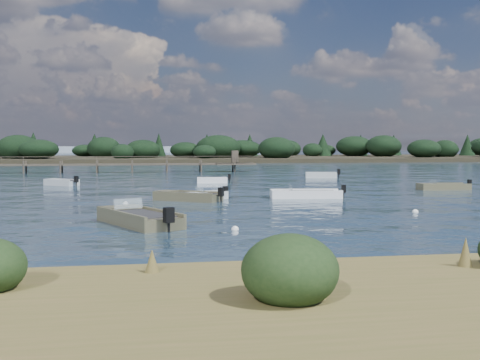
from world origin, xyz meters
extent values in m
plane|color=#172837|center=(0.00, 60.00, 0.00)|extent=(400.00, 400.00, 0.00)
cube|color=black|center=(0.00, -12.20, 0.00)|extent=(160.00, 0.60, 0.30)
cube|color=brown|center=(15.28, 15.41, 0.09)|extent=(3.95, 1.63, 0.60)
cube|color=brown|center=(13.80, 15.48, 0.44)|extent=(0.99, 1.36, 0.12)
cube|color=#252528|center=(15.59, 15.40, 0.37)|extent=(2.69, 1.29, 0.10)
cube|color=brown|center=(15.25, 14.73, 0.44)|extent=(3.89, 0.27, 0.12)
cube|color=brown|center=(15.31, 16.10, 0.44)|extent=(3.89, 0.27, 0.12)
cube|color=black|center=(17.41, 15.32, 0.54)|extent=(0.25, 0.30, 0.48)
cylinder|color=black|center=(17.41, 15.32, 0.13)|extent=(0.09, 0.09, 0.48)
cube|color=silver|center=(14.42, 15.45, 0.65)|extent=(0.18, 1.06, 0.36)
cube|color=#B3B8BA|center=(-3.73, 10.31, 0.09)|extent=(2.84, 2.29, 0.61)
cube|color=#B3B8BA|center=(-4.60, 9.79, 0.44)|extent=(1.05, 1.16, 0.12)
cube|color=#252528|center=(-3.55, 10.42, 0.37)|extent=(2.00, 1.67, 0.10)
cube|color=#B3B8BA|center=(-3.48, 9.89, 0.44)|extent=(2.34, 1.46, 0.12)
cube|color=#B3B8BA|center=(-3.98, 10.73, 0.44)|extent=(2.34, 1.46, 0.12)
cube|color=black|center=(-2.43, 11.09, 0.55)|extent=(0.36, 0.38, 0.48)
cylinder|color=black|center=(-2.43, 11.09, 0.13)|extent=(0.12, 0.12, 0.48)
cube|color=silver|center=(-4.24, 10.01, 0.65)|extent=(0.52, 0.74, 0.36)
cube|color=white|center=(-1.51, 26.17, 0.09)|extent=(2.80, 1.32, 0.63)
cube|color=white|center=(-2.54, 26.26, 0.46)|extent=(0.74, 1.03, 0.13)
cube|color=#252528|center=(-1.30, 26.15, 0.39)|extent=(1.91, 1.03, 0.11)
cube|color=white|center=(-1.56, 25.68, 0.46)|extent=(2.71, 0.35, 0.13)
cube|color=white|center=(-1.47, 26.65, 0.46)|extent=(2.71, 0.35, 0.13)
cube|color=black|center=(0.03, 26.03, 0.57)|extent=(0.28, 0.33, 0.50)
cylinder|color=black|center=(0.03, 26.03, 0.14)|extent=(0.10, 0.10, 0.50)
cube|color=white|center=(2.79, 10.25, 0.10)|extent=(4.75, 2.26, 0.67)
cube|color=white|center=(1.06, 10.46, 0.49)|extent=(1.28, 1.67, 0.13)
cube|color=#252528|center=(3.15, 10.20, 0.41)|extent=(3.26, 1.74, 0.11)
cube|color=white|center=(2.69, 9.45, 0.49)|extent=(4.56, 0.67, 0.13)
cube|color=white|center=(2.89, 11.04, 0.49)|extent=(4.56, 0.67, 0.13)
cube|color=black|center=(5.27, 9.94, 0.60)|extent=(0.30, 0.35, 0.52)
cylinder|color=black|center=(5.27, 9.94, 0.14)|extent=(0.11, 0.11, 0.52)
cube|color=silver|center=(1.79, 10.37, 0.72)|extent=(0.30, 1.25, 0.40)
cube|color=brown|center=(-5.00, 9.70, 0.10)|extent=(4.37, 3.64, 0.70)
cube|color=brown|center=(-6.33, 10.58, 0.51)|extent=(1.63, 1.75, 0.14)
cube|color=#252528|center=(-4.73, 9.51, 0.43)|extent=(3.08, 2.63, 0.12)
cube|color=brown|center=(-5.41, 9.08, 0.51)|extent=(3.55, 2.41, 0.14)
cube|color=brown|center=(-4.60, 10.31, 0.51)|extent=(3.55, 2.41, 0.14)
cube|color=black|center=(-3.08, 8.42, 0.63)|extent=(0.42, 0.44, 0.55)
cylinder|color=black|center=(-3.08, 8.42, 0.15)|extent=(0.14, 0.14, 0.55)
cube|color=brown|center=(-8.01, -1.19, 0.11)|extent=(3.90, 5.47, 0.78)
cube|color=brown|center=(-8.84, 0.58, 0.57)|extent=(2.08, 1.84, 0.16)
cube|color=#252528|center=(-7.84, -1.57, 0.48)|extent=(2.86, 3.82, 0.13)
cube|color=brown|center=(-8.81, -1.57, 0.57)|extent=(2.30, 4.73, 0.16)
cube|color=brown|center=(-7.21, -0.82, 0.57)|extent=(2.30, 4.73, 0.16)
cube|color=black|center=(-6.82, -3.75, 0.71)|extent=(0.48, 0.44, 0.62)
cylinder|color=black|center=(-6.82, -3.75, 0.17)|extent=(0.15, 0.15, 0.62)
cube|color=silver|center=(-8.49, -0.17, 0.84)|extent=(1.32, 0.74, 0.47)
cube|color=#B3B8BA|center=(-14.59, 25.09, 0.09)|extent=(3.13, 2.87, 0.66)
cube|color=#B3B8BA|center=(-15.48, 25.82, 0.48)|extent=(1.26, 1.32, 0.13)
cube|color=#252528|center=(-14.40, 24.94, 0.41)|extent=(2.22, 2.06, 0.11)
cube|color=#B3B8BA|center=(-14.94, 24.66, 0.48)|extent=(2.43, 2.00, 0.13)
cube|color=#B3B8BA|center=(-14.24, 25.52, 0.48)|extent=(2.43, 2.00, 0.13)
cube|color=black|center=(-13.25, 24.00, 0.60)|extent=(0.41, 0.42, 0.52)
cylinder|color=black|center=(-13.25, 24.00, 0.14)|extent=(0.13, 0.13, 0.52)
cube|color=#B3B8BA|center=(10.63, 32.33, 0.11)|extent=(3.39, 2.00, 0.74)
cube|color=#B3B8BA|center=(9.45, 32.62, 0.54)|extent=(1.01, 1.29, 0.15)
cube|color=#252528|center=(10.87, 32.27, 0.46)|extent=(2.34, 1.50, 0.13)
cube|color=#B3B8BA|center=(10.49, 31.77, 0.54)|extent=(3.12, 0.88, 0.15)
cube|color=#B3B8BA|center=(10.76, 32.88, 0.54)|extent=(3.12, 0.88, 0.15)
cube|color=black|center=(12.39, 31.89, 0.67)|extent=(0.37, 0.42, 0.58)
cylinder|color=black|center=(12.39, 31.89, 0.16)|extent=(0.13, 0.13, 0.58)
sphere|color=white|center=(-4.07, -3.43, 0.00)|extent=(0.32, 0.32, 0.32)
sphere|color=white|center=(6.18, 1.33, 0.00)|extent=(0.32, 0.32, 0.32)
sphere|color=white|center=(-8.82, 8.17, 0.00)|extent=(0.32, 0.32, 0.32)
cube|color=#463E33|center=(4.00, 48.00, 1.00)|extent=(5.00, 3.20, 0.18)
cube|color=#463E33|center=(4.00, 48.00, 1.90)|extent=(0.80, 0.80, 1.60)
cylinder|color=#463E33|center=(-21.73, 47.15, 0.40)|extent=(0.20, 0.20, 2.20)
cylinder|color=#463E33|center=(-21.73, 48.85, 0.40)|extent=(0.20, 0.20, 2.20)
cylinder|color=#463E33|center=(-17.47, 47.15, 0.40)|extent=(0.20, 0.20, 2.20)
cylinder|color=#463E33|center=(-17.47, 48.85, 0.40)|extent=(0.20, 0.20, 2.20)
cylinder|color=#463E33|center=(-13.20, 47.15, 0.40)|extent=(0.20, 0.20, 2.20)
cylinder|color=#463E33|center=(-13.20, 48.85, 0.40)|extent=(0.20, 0.20, 2.20)
cylinder|color=#463E33|center=(-8.93, 47.15, 0.40)|extent=(0.20, 0.20, 2.20)
cylinder|color=#463E33|center=(-8.93, 48.85, 0.40)|extent=(0.20, 0.20, 2.20)
cylinder|color=#463E33|center=(-4.67, 47.15, 0.40)|extent=(0.20, 0.20, 2.20)
cylinder|color=#463E33|center=(-4.67, 48.85, 0.40)|extent=(0.20, 0.20, 2.20)
cylinder|color=#463E33|center=(-0.40, 47.15, 0.40)|extent=(0.20, 0.20, 2.20)
cylinder|color=#463E33|center=(-0.40, 48.85, 0.40)|extent=(0.20, 0.20, 2.20)
cylinder|color=#463E33|center=(3.87, 47.15, 0.40)|extent=(0.20, 0.20, 2.20)
cylinder|color=#463E33|center=(3.87, 48.85, 0.40)|extent=(0.20, 0.20, 2.20)
cube|color=black|center=(25.00, 100.00, 0.00)|extent=(190.00, 40.00, 1.60)
ellipsoid|color=black|center=(25.00, 100.00, 2.80)|extent=(180.50, 36.00, 4.40)
camera|label=1|loc=(-7.92, -27.86, 3.56)|focal=45.00mm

